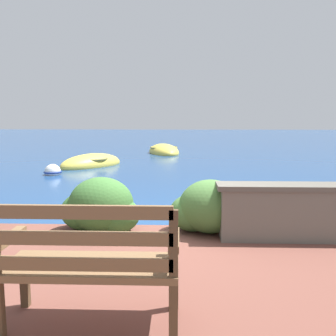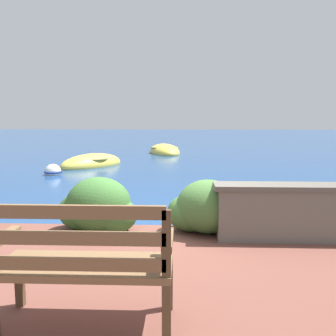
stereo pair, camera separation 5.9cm
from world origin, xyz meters
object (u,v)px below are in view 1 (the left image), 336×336
Objects in this scene: park_bench at (90,262)px; rowboat_nearest at (91,164)px; mooring_buoy at (53,172)px; rowboat_mid at (164,152)px.

rowboat_nearest is (-2.40, 10.03, -0.64)m from park_bench.
rowboat_nearest is 5.14× the size of mooring_buoy.
mooring_buoy is (-3.07, 8.13, -0.62)m from park_bench.
rowboat_mid is at bearing 9.23° from rowboat_nearest.
rowboat_nearest is at bearing 137.56° from rowboat_mid.
park_bench is 14.49m from rowboat_mid.
park_bench reaches higher than mooring_buoy.
rowboat_mid is (2.27, 4.44, -0.00)m from rowboat_nearest.
rowboat_mid reaches higher than mooring_buoy.
rowboat_nearest is 0.90× the size of rowboat_mid.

